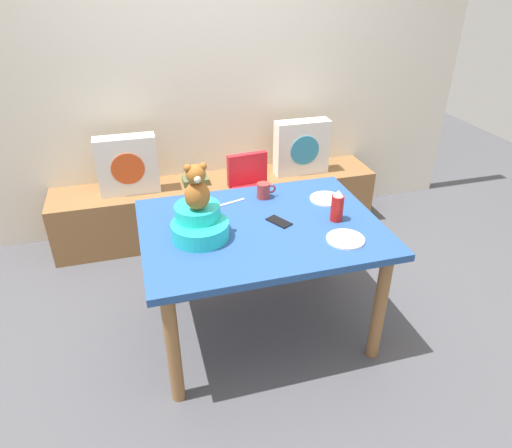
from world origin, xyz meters
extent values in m
plane|color=#4C4C51|center=(0.00, 0.00, 0.00)|extent=(8.00, 8.00, 0.00)
cube|color=silver|center=(0.00, 1.51, 1.30)|extent=(4.40, 0.10, 2.60)
cube|color=olive|center=(0.00, 1.24, 0.23)|extent=(2.60, 0.44, 0.46)
cube|color=white|center=(-0.68, 1.22, 0.68)|extent=(0.44, 0.14, 0.44)
cylinder|color=#D84C1E|center=(-0.68, 1.15, 0.68)|extent=(0.24, 0.01, 0.24)
cube|color=white|center=(0.70, 1.22, 0.68)|extent=(0.44, 0.14, 0.44)
cylinder|color=teal|center=(0.70, 1.15, 0.68)|extent=(0.24, 0.01, 0.24)
cube|color=#52633B|center=(-0.18, 1.24, 0.49)|extent=(0.20, 0.14, 0.05)
cube|color=#264C8C|center=(0.00, 0.00, 0.72)|extent=(1.31, 0.98, 0.04)
cylinder|color=olive|center=(-0.56, -0.40, 0.35)|extent=(0.07, 0.07, 0.70)
cylinder|color=olive|center=(0.56, -0.40, 0.35)|extent=(0.07, 0.07, 0.70)
cylinder|color=olive|center=(-0.56, 0.40, 0.35)|extent=(0.07, 0.07, 0.70)
cylinder|color=olive|center=(0.56, 0.40, 0.35)|extent=(0.07, 0.07, 0.70)
cylinder|color=red|center=(0.18, 0.79, 0.51)|extent=(0.34, 0.34, 0.10)
cube|color=red|center=(0.17, 0.93, 0.67)|extent=(0.30, 0.08, 0.24)
cube|color=white|center=(0.20, 0.61, 0.58)|extent=(0.32, 0.23, 0.02)
cylinder|color=silver|center=(0.04, 0.65, 0.23)|extent=(0.03, 0.03, 0.46)
cylinder|color=silver|center=(0.32, 0.65, 0.23)|extent=(0.03, 0.03, 0.46)
cylinder|color=silver|center=(0.04, 0.93, 0.23)|extent=(0.03, 0.03, 0.46)
cylinder|color=silver|center=(0.32, 0.93, 0.23)|extent=(0.03, 0.03, 0.46)
cylinder|color=#21C3BA|center=(-0.34, -0.04, 0.79)|extent=(0.30, 0.30, 0.09)
cylinder|color=#21C3BA|center=(-0.34, 0.02, 0.86)|extent=(0.24, 0.24, 0.07)
ellipsoid|color=#9D5C24|center=(-0.34, -0.02, 0.97)|extent=(0.13, 0.11, 0.15)
sphere|color=#9D5C24|center=(-0.34, -0.02, 1.09)|extent=(0.10, 0.10, 0.10)
sphere|color=beige|center=(-0.34, -0.06, 1.08)|extent=(0.04, 0.04, 0.04)
sphere|color=#9D5C24|center=(-0.38, -0.02, 1.13)|extent=(0.04, 0.04, 0.04)
sphere|color=#9D5C24|center=(-0.30, -0.02, 1.13)|extent=(0.04, 0.04, 0.04)
cylinder|color=red|center=(0.42, -0.06, 0.81)|extent=(0.07, 0.07, 0.15)
cone|color=white|center=(0.42, -0.06, 0.91)|extent=(0.06, 0.06, 0.03)
cylinder|color=#9E332D|center=(0.11, 0.32, 0.79)|extent=(0.08, 0.08, 0.09)
torus|color=#9E332D|center=(0.16, 0.32, 0.79)|extent=(0.06, 0.01, 0.06)
cylinder|color=white|center=(0.47, 0.19, 0.75)|extent=(0.20, 0.20, 0.01)
cylinder|color=white|center=(0.38, -0.27, 0.75)|extent=(0.20, 0.20, 0.01)
cube|color=black|center=(0.10, 0.00, 0.74)|extent=(0.13, 0.16, 0.01)
cube|color=silver|center=(-0.09, 0.30, 0.74)|extent=(0.17, 0.06, 0.01)
camera|label=1|loc=(-0.62, -2.09, 2.00)|focal=32.18mm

